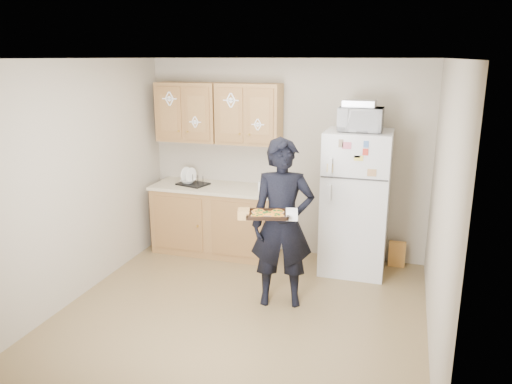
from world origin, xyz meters
TOP-DOWN VIEW (x-y plane):
  - floor at (0.00, 0.00)m, footprint 3.60×3.60m
  - ceiling at (0.00, 0.00)m, footprint 3.60×3.60m
  - wall_back at (0.00, 1.80)m, footprint 3.60×0.04m
  - wall_front at (0.00, -1.80)m, footprint 3.60×0.04m
  - wall_left at (-1.80, 0.00)m, footprint 0.04×3.60m
  - wall_right at (1.80, 0.00)m, footprint 0.04×3.60m
  - refrigerator at (0.95, 1.43)m, footprint 0.75×0.70m
  - base_cabinet at (-0.85, 1.48)m, footprint 1.60×0.60m
  - countertop at (-0.85, 1.48)m, footprint 1.64×0.64m
  - upper_cab_left at (-1.25, 1.61)m, footprint 0.80×0.33m
  - upper_cab_right at (-0.43, 1.61)m, footprint 0.80×0.33m
  - cereal_box at (1.47, 1.67)m, footprint 0.20×0.07m
  - person at (0.33, 0.35)m, footprint 0.72×0.57m
  - baking_tray at (0.25, 0.06)m, footprint 0.46×0.38m
  - pizza_front_left at (0.18, -0.03)m, footprint 0.13×0.13m
  - pizza_front_right at (0.36, 0.02)m, footprint 0.13×0.13m
  - pizza_back_left at (0.15, 0.10)m, footprint 0.13×0.13m
  - pizza_back_right at (0.33, 0.14)m, footprint 0.13×0.13m
  - pizza_center at (0.25, 0.06)m, footprint 0.13×0.13m
  - microwave at (0.96, 1.38)m, footprint 0.49×0.34m
  - foil_pan at (0.94, 1.41)m, footprint 0.37×0.27m
  - dish_rack at (-1.15, 1.46)m, footprint 0.43×0.37m
  - bowl at (-1.22, 1.46)m, footprint 0.22×0.22m
  - soap_bottle at (-0.21, 1.43)m, footprint 0.09×0.09m

SIDE VIEW (x-z plane):
  - floor at x=0.00m, z-range 0.00..0.00m
  - cereal_box at x=1.47m, z-range 0.00..0.32m
  - base_cabinet at x=-0.85m, z-range 0.00..0.86m
  - refrigerator at x=0.95m, z-range 0.00..1.70m
  - person at x=0.33m, z-range 0.00..1.75m
  - countertop at x=-0.85m, z-range 0.86..0.90m
  - bowl at x=-1.22m, z-range 0.92..0.97m
  - dish_rack at x=-1.15m, z-range 0.90..1.05m
  - soap_bottle at x=-0.21m, z-range 0.90..1.08m
  - baking_tray at x=0.25m, z-range 1.03..1.07m
  - pizza_front_left at x=0.18m, z-range 1.06..1.07m
  - pizza_front_right at x=0.36m, z-range 1.06..1.07m
  - pizza_back_left at x=0.15m, z-range 1.06..1.07m
  - pizza_back_right at x=0.33m, z-range 1.06..1.07m
  - pizza_center at x=0.25m, z-range 1.06..1.07m
  - wall_back at x=0.00m, z-range 0.00..2.50m
  - wall_front at x=0.00m, z-range 0.00..2.50m
  - wall_left at x=-1.80m, z-range 0.00..2.50m
  - wall_right at x=1.80m, z-range 0.00..2.50m
  - upper_cab_left at x=-1.25m, z-range 1.45..2.20m
  - upper_cab_right at x=-0.43m, z-range 1.45..2.20m
  - microwave at x=0.96m, z-range 1.70..1.97m
  - foil_pan at x=0.94m, z-range 1.97..2.05m
  - ceiling at x=0.00m, z-range 2.50..2.50m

